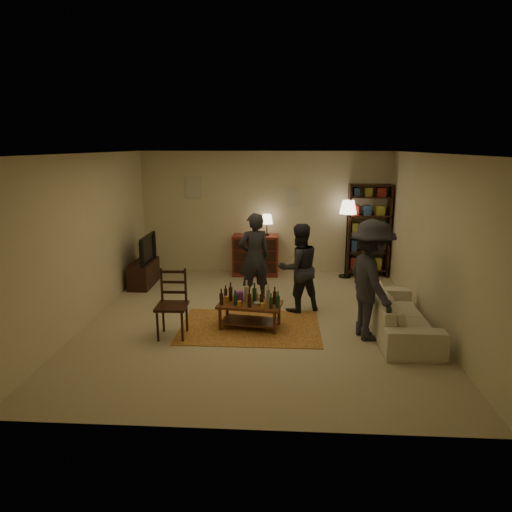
# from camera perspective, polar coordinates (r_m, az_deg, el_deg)

# --- Properties ---
(floor) EXTENTS (6.00, 6.00, 0.00)m
(floor) POSITION_cam_1_polar(r_m,az_deg,el_deg) (7.63, 0.19, -8.00)
(floor) COLOR #C6B793
(floor) RESTS_ON ground
(room_shell) EXTENTS (6.00, 6.00, 6.00)m
(room_shell) POSITION_cam_1_polar(r_m,az_deg,el_deg) (10.16, -2.53, 7.99)
(room_shell) COLOR beige
(room_shell) RESTS_ON ground
(rug) EXTENTS (2.20, 1.50, 0.01)m
(rug) POSITION_cam_1_polar(r_m,az_deg,el_deg) (7.34, -0.76, -8.86)
(rug) COLOR maroon
(rug) RESTS_ON ground
(coffee_table) EXTENTS (1.05, 0.68, 0.74)m
(coffee_table) POSITION_cam_1_polar(r_m,az_deg,el_deg) (7.21, -0.79, -6.15)
(coffee_table) COLOR #5F2A1B
(coffee_table) RESTS_ON ground
(dining_chair) EXTENTS (0.46, 0.46, 1.04)m
(dining_chair) POSITION_cam_1_polar(r_m,az_deg,el_deg) (6.99, -10.39, -5.51)
(dining_chair) COLOR black
(dining_chair) RESTS_ON ground
(tv_stand) EXTENTS (0.40, 1.00, 1.06)m
(tv_stand) POSITION_cam_1_polar(r_m,az_deg,el_deg) (9.64, -13.86, -1.36)
(tv_stand) COLOR black
(tv_stand) RESTS_ON ground
(dresser) EXTENTS (1.00, 0.50, 1.36)m
(dresser) POSITION_cam_1_polar(r_m,az_deg,el_deg) (10.09, -0.02, 0.25)
(dresser) COLOR maroon
(dresser) RESTS_ON ground
(bookshelf) EXTENTS (0.90, 0.34, 2.02)m
(bookshelf) POSITION_cam_1_polar(r_m,az_deg,el_deg) (10.19, 13.84, 3.19)
(bookshelf) COLOR black
(bookshelf) RESTS_ON ground
(floor_lamp) EXTENTS (0.36, 0.36, 1.68)m
(floor_lamp) POSITION_cam_1_polar(r_m,az_deg,el_deg) (9.93, 11.42, 5.36)
(floor_lamp) COLOR black
(floor_lamp) RESTS_ON ground
(sofa) EXTENTS (0.81, 2.08, 0.61)m
(sofa) POSITION_cam_1_polar(r_m,az_deg,el_deg) (7.36, 17.50, -6.96)
(sofa) COLOR beige
(sofa) RESTS_ON ground
(person_left) EXTENTS (0.70, 0.58, 1.64)m
(person_left) POSITION_cam_1_polar(r_m,az_deg,el_deg) (8.35, -0.23, -0.16)
(person_left) COLOR #23242A
(person_left) RESTS_ON ground
(person_right) EXTENTS (0.92, 0.84, 1.54)m
(person_right) POSITION_cam_1_polar(r_m,az_deg,el_deg) (7.86, 5.36, -1.49)
(person_right) COLOR #25252C
(person_right) RESTS_ON ground
(person_by_sofa) EXTENTS (0.91, 1.28, 1.79)m
(person_by_sofa) POSITION_cam_1_polar(r_m,az_deg,el_deg) (6.89, 14.19, -2.96)
(person_by_sofa) COLOR #292830
(person_by_sofa) RESTS_ON ground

